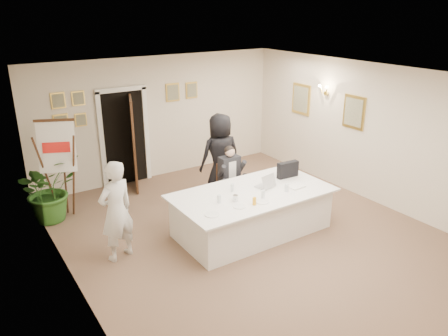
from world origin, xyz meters
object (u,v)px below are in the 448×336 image
paper_stack (296,186)px  potted_palm (48,190)px  seated_man (231,177)px  standing_man (116,211)px  oj_glass (254,201)px  flip_chart (62,174)px  standing_woman (220,156)px  laptop_bag (288,170)px  laptop (265,179)px  conference_table (252,212)px  steel_jug (235,198)px

paper_stack → potted_palm: bearing=143.3°
seated_man → paper_stack: bearing=-70.6°
standing_man → oj_glass: bearing=138.7°
flip_chart → standing_man: 2.01m
standing_woman → paper_stack: bearing=108.9°
laptop_bag → oj_glass: bearing=-149.7°
potted_palm → laptop: potted_palm is taller
conference_table → standing_woman: 1.78m
conference_table → oj_glass: 0.69m
laptop → steel_jug: size_ratio=3.17×
standing_woman → laptop_bag: size_ratio=4.14×
flip_chart → standing_woman: (3.03, -0.80, 0.02)m
potted_palm → paper_stack: potted_palm is taller
seated_man → steel_jug: bearing=-123.4°
standing_man → oj_glass: (2.01, -0.91, 0.01)m
laptop_bag → seated_man: bearing=134.0°
oj_glass → potted_palm: bearing=131.8°
laptop → laptop_bag: bearing=-1.0°
potted_palm → laptop_bag: (3.87, -2.27, 0.31)m
standing_man → laptop_bag: size_ratio=3.83×
conference_table → seated_man: bearing=76.6°
laptop → paper_stack: bearing=-49.1°
seated_man → paper_stack: (0.53, -1.32, 0.14)m
seated_man → paper_stack: seated_man is taller
laptop_bag → standing_man: bearing=178.7°
paper_stack → oj_glass: size_ratio=2.25×
laptop → potted_palm: bearing=131.8°
standing_man → laptop: (2.63, -0.40, 0.09)m
seated_man → steel_jug: 1.41m
seated_man → flip_chart: bearing=151.2°
oj_glass → laptop_bag: bearing=26.8°
laptop → oj_glass: bearing=-151.9°
conference_table → oj_glass: size_ratio=21.58×
steel_jug → standing_man: bearing=161.0°
steel_jug → oj_glass: bearing=-58.0°
flip_chart → standing_man: bearing=-80.6°
standing_man → paper_stack: 3.17m
flip_chart → laptop: (2.96, -2.38, 0.04)m
flip_chart → oj_glass: size_ratio=14.58×
standing_man → potted_palm: standing_man is taller
seated_man → standing_man: size_ratio=0.79×
oj_glass → standing_woman: bearing=71.7°
standing_woman → potted_palm: standing_woman is taller
paper_stack → flip_chart: bearing=141.3°
steel_jug → conference_table: bearing=18.0°
seated_man → standing_woman: standing_woman is taller
standing_man → steel_jug: bearing=144.2°
standing_woman → paper_stack: 1.97m
laptop_bag → steel_jug: bearing=-162.7°
standing_woman → potted_palm: size_ratio=1.46×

